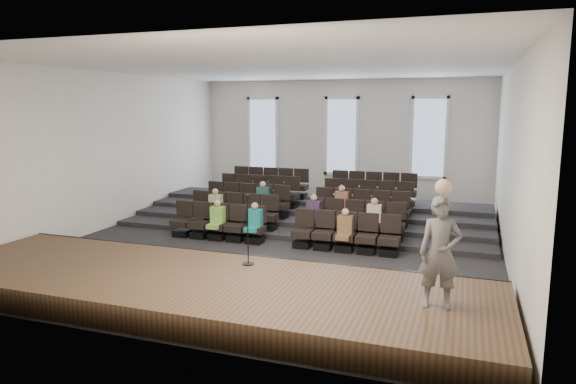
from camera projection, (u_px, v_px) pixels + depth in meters
name	position (u px, v px, depth m)	size (l,w,h in m)	color
ground	(285.00, 240.00, 15.15)	(14.00, 14.00, 0.00)	black
ceiling	(285.00, 66.00, 14.34)	(12.00, 14.00, 0.02)	white
wall_back	(342.00, 141.00, 21.28)	(12.00, 0.04, 5.00)	silver
wall_front	(138.00, 194.00, 8.21)	(12.00, 0.04, 5.00)	silver
wall_left	(111.00, 150.00, 16.71)	(0.04, 14.00, 5.00)	silver
wall_right	(512.00, 163.00, 12.79)	(0.04, 14.00, 5.00)	silver
stage	(201.00, 289.00, 10.36)	(11.80, 3.60, 0.50)	#49371F
stage_lip	(238.00, 264.00, 12.01)	(11.80, 0.06, 0.52)	black
risers	(315.00, 213.00, 18.08)	(11.80, 4.80, 0.60)	black
seating_rows	(301.00, 208.00, 16.48)	(6.80, 4.70, 1.67)	black
windows	(341.00, 136.00, 21.19)	(8.44, 0.10, 3.24)	white
audience	(289.00, 211.00, 15.32)	(5.45, 2.64, 1.10)	#7EB94A
speaker	(440.00, 253.00, 8.63)	(0.70, 0.46, 1.91)	#555351
mic_stand	(248.00, 244.00, 11.10)	(0.26, 0.26, 1.55)	black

